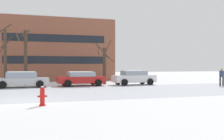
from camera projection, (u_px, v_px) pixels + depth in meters
ground_plane at (25, 101)px, 13.79m from camera, size 120.00×120.00×0.00m
road_surface at (27, 93)px, 17.48m from camera, size 80.00×9.71×0.00m
fire_hydrant at (42, 96)px, 12.09m from camera, size 0.44×0.30×0.94m
parked_car_silver at (21, 79)px, 22.42m from camera, size 4.63×2.23×1.38m
parked_car_red at (81, 78)px, 24.16m from camera, size 4.42×2.32×1.34m
parked_car_white at (134, 77)px, 25.59m from camera, size 4.27×2.12×1.43m
pedestrian_crossing at (222, 76)px, 24.07m from camera, size 0.54×0.46×1.64m
tree_far_mid at (5, 55)px, 24.27m from camera, size 1.50×0.97×5.97m
tree_far_left at (104, 64)px, 26.41m from camera, size 1.99×1.80×4.59m
tree_far_right at (25, 55)px, 24.99m from camera, size 1.40×1.53×5.43m
building_far_left at (53, 51)px, 35.32m from camera, size 14.85×9.77×7.86m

